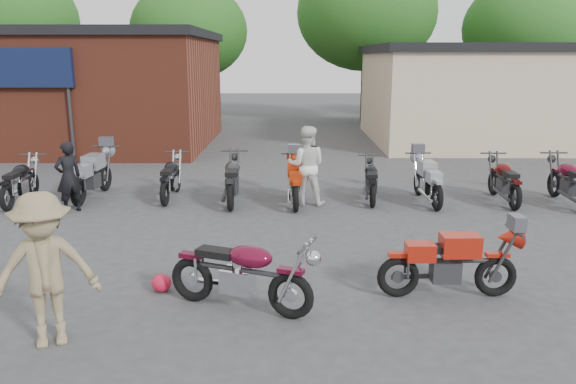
{
  "coord_description": "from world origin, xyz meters",
  "views": [
    {
      "loc": [
        0.21,
        -7.65,
        3.34
      ],
      "look_at": [
        0.15,
        2.41,
        0.9
      ],
      "focal_mm": 35.0,
      "sensor_mm": 36.0,
      "label": 1
    }
  ],
  "objects_px": {
    "person_dark": "(68,177)",
    "row_bike_1": "(92,173)",
    "helmet": "(162,283)",
    "row_bike_8": "(569,179)",
    "row_bike_6": "(428,178)",
    "row_bike_5": "(371,178)",
    "vintage_motorcycle": "(242,269)",
    "row_bike_4": "(295,179)",
    "person_light": "(307,166)",
    "row_bike_7": "(504,178)",
    "row_bike_3": "(232,177)",
    "sportbike": "(451,260)",
    "row_bike_0": "(20,179)",
    "person_tan": "(45,270)",
    "row_bike_2": "(171,176)"
  },
  "relations": [
    {
      "from": "sportbike",
      "to": "helmet",
      "type": "xyz_separation_m",
      "value": [
        -4.13,
        0.15,
        -0.42
      ]
    },
    {
      "from": "vintage_motorcycle",
      "to": "person_dark",
      "type": "distance_m",
      "value": 6.45
    },
    {
      "from": "row_bike_3",
      "to": "row_bike_8",
      "type": "height_order",
      "value": "row_bike_3"
    },
    {
      "from": "helmet",
      "to": "row_bike_1",
      "type": "bearing_deg",
      "value": 117.56
    },
    {
      "from": "row_bike_2",
      "to": "row_bike_7",
      "type": "height_order",
      "value": "row_bike_7"
    },
    {
      "from": "helmet",
      "to": "row_bike_8",
      "type": "distance_m",
      "value": 9.67
    },
    {
      "from": "person_tan",
      "to": "row_bike_6",
      "type": "height_order",
      "value": "person_tan"
    },
    {
      "from": "row_bike_6",
      "to": "vintage_motorcycle",
      "type": "bearing_deg",
      "value": 143.19
    },
    {
      "from": "person_tan",
      "to": "row_bike_8",
      "type": "bearing_deg",
      "value": 13.48
    },
    {
      "from": "person_tan",
      "to": "row_bike_1",
      "type": "height_order",
      "value": "person_tan"
    },
    {
      "from": "person_light",
      "to": "row_bike_7",
      "type": "relative_size",
      "value": 0.92
    },
    {
      "from": "person_tan",
      "to": "row_bike_8",
      "type": "height_order",
      "value": "person_tan"
    },
    {
      "from": "row_bike_6",
      "to": "row_bike_7",
      "type": "bearing_deg",
      "value": -91.81
    },
    {
      "from": "helmet",
      "to": "row_bike_8",
      "type": "xyz_separation_m",
      "value": [
        8.27,
        4.99,
        0.46
      ]
    },
    {
      "from": "sportbike",
      "to": "row_bike_4",
      "type": "xyz_separation_m",
      "value": [
        -2.16,
        5.2,
        0.02
      ]
    },
    {
      "from": "row_bike_5",
      "to": "row_bike_8",
      "type": "distance_m",
      "value": 4.51
    },
    {
      "from": "helmet",
      "to": "person_tan",
      "type": "xyz_separation_m",
      "value": [
        -0.97,
        -1.52,
        0.8
      ]
    },
    {
      "from": "vintage_motorcycle",
      "to": "row_bike_8",
      "type": "xyz_separation_m",
      "value": [
        7.03,
        5.6,
        0.01
      ]
    },
    {
      "from": "person_dark",
      "to": "row_bike_3",
      "type": "height_order",
      "value": "person_dark"
    },
    {
      "from": "row_bike_8",
      "to": "person_tan",
      "type": "bearing_deg",
      "value": 125.84
    },
    {
      "from": "person_light",
      "to": "row_bike_2",
      "type": "distance_m",
      "value": 3.29
    },
    {
      "from": "row_bike_1",
      "to": "row_bike_3",
      "type": "height_order",
      "value": "row_bike_1"
    },
    {
      "from": "row_bike_0",
      "to": "row_bike_5",
      "type": "xyz_separation_m",
      "value": [
        8.19,
        0.31,
        -0.03
      ]
    },
    {
      "from": "vintage_motorcycle",
      "to": "row_bike_4",
      "type": "height_order",
      "value": "vintage_motorcycle"
    },
    {
      "from": "helmet",
      "to": "row_bike_8",
      "type": "bearing_deg",
      "value": 31.13
    },
    {
      "from": "person_dark",
      "to": "row_bike_3",
      "type": "bearing_deg",
      "value": 150.87
    },
    {
      "from": "helmet",
      "to": "person_dark",
      "type": "relative_size",
      "value": 0.19
    },
    {
      "from": "person_tan",
      "to": "row_bike_7",
      "type": "xyz_separation_m",
      "value": [
        7.83,
        6.73,
        -0.36
      ]
    },
    {
      "from": "vintage_motorcycle",
      "to": "row_bike_0",
      "type": "height_order",
      "value": "vintage_motorcycle"
    },
    {
      "from": "helmet",
      "to": "row_bike_5",
      "type": "relative_size",
      "value": 0.16
    },
    {
      "from": "sportbike",
      "to": "row_bike_7",
      "type": "distance_m",
      "value": 6.01
    },
    {
      "from": "row_bike_3",
      "to": "row_bike_6",
      "type": "height_order",
      "value": "row_bike_3"
    },
    {
      "from": "row_bike_3",
      "to": "row_bike_8",
      "type": "distance_m",
      "value": 7.76
    },
    {
      "from": "row_bike_4",
      "to": "vintage_motorcycle",
      "type": "bearing_deg",
      "value": 171.5
    },
    {
      "from": "person_dark",
      "to": "row_bike_1",
      "type": "xyz_separation_m",
      "value": [
        0.07,
        1.26,
        -0.16
      ]
    },
    {
      "from": "sportbike",
      "to": "person_dark",
      "type": "relative_size",
      "value": 1.22
    },
    {
      "from": "person_dark",
      "to": "row_bike_2",
      "type": "relative_size",
      "value": 0.82
    },
    {
      "from": "row_bike_4",
      "to": "row_bike_6",
      "type": "xyz_separation_m",
      "value": [
        3.09,
        0.11,
        -0.0
      ]
    },
    {
      "from": "helmet",
      "to": "row_bike_6",
      "type": "distance_m",
      "value": 7.24
    },
    {
      "from": "row_bike_5",
      "to": "row_bike_7",
      "type": "xyz_separation_m",
      "value": [
        3.08,
        -0.16,
        0.04
      ]
    },
    {
      "from": "person_tan",
      "to": "row_bike_1",
      "type": "xyz_separation_m",
      "value": [
        -1.93,
        7.07,
        -0.31
      ]
    },
    {
      "from": "helmet",
      "to": "row_bike_3",
      "type": "height_order",
      "value": "row_bike_3"
    },
    {
      "from": "person_light",
      "to": "row_bike_0",
      "type": "bearing_deg",
      "value": 6.26
    },
    {
      "from": "helmet",
      "to": "row_bike_4",
      "type": "distance_m",
      "value": 5.44
    },
    {
      "from": "sportbike",
      "to": "row_bike_1",
      "type": "height_order",
      "value": "row_bike_1"
    },
    {
      "from": "person_dark",
      "to": "row_bike_1",
      "type": "distance_m",
      "value": 1.27
    },
    {
      "from": "sportbike",
      "to": "row_bike_6",
      "type": "xyz_separation_m",
      "value": [
        0.93,
        5.31,
        0.02
      ]
    },
    {
      "from": "sportbike",
      "to": "person_tan",
      "type": "height_order",
      "value": "person_tan"
    },
    {
      "from": "person_dark",
      "to": "row_bike_1",
      "type": "relative_size",
      "value": 0.73
    },
    {
      "from": "vintage_motorcycle",
      "to": "row_bike_4",
      "type": "xyz_separation_m",
      "value": [
        0.73,
        5.66,
        -0.01
      ]
    }
  ]
}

